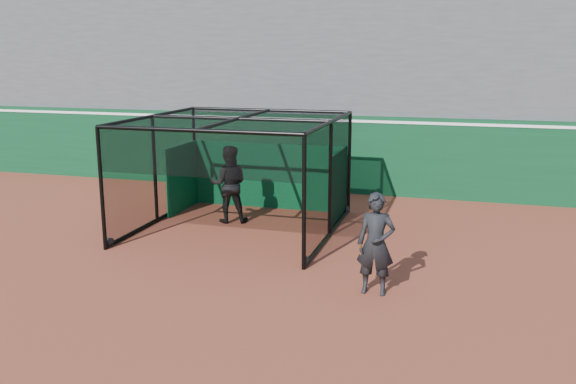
# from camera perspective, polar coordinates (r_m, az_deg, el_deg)

# --- Properties ---
(ground) EXTENTS (120.00, 120.00, 0.00)m
(ground) POSITION_cam_1_polar(r_m,az_deg,el_deg) (12.46, -7.02, -7.97)
(ground) COLOR brown
(ground) RESTS_ON ground
(outfield_wall) EXTENTS (50.00, 0.50, 2.50)m
(outfield_wall) POSITION_cam_1_polar(r_m,az_deg,el_deg) (19.99, 2.53, 3.80)
(outfield_wall) COLOR #0A3B1D
(outfield_wall) RESTS_ON ground
(grandstand) EXTENTS (50.00, 7.85, 8.95)m
(grandstand) POSITION_cam_1_polar(r_m,az_deg,el_deg) (23.43, 4.87, 12.91)
(grandstand) COLOR #4C4C4F
(grandstand) RESTS_ON ground
(batting_cage) EXTENTS (4.82, 5.04, 2.83)m
(batting_cage) POSITION_cam_1_polar(r_m,az_deg,el_deg) (15.46, -4.61, 1.61)
(batting_cage) COLOR black
(batting_cage) RESTS_ON ground
(batter) EXTENTS (1.19, 1.05, 2.06)m
(batter) POSITION_cam_1_polar(r_m,az_deg,el_deg) (16.23, -5.55, 0.74)
(batter) COLOR black
(batter) RESTS_ON ground
(on_deck_player) EXTENTS (0.70, 0.46, 1.93)m
(on_deck_player) POSITION_cam_1_polar(r_m,az_deg,el_deg) (11.42, 8.21, -4.85)
(on_deck_player) COLOR black
(on_deck_player) RESTS_ON ground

